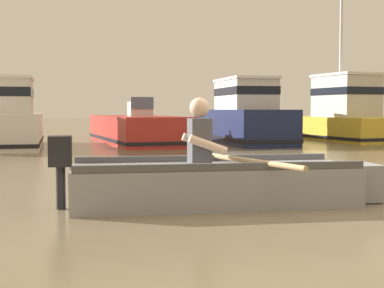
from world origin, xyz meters
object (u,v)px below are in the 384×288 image
(moored_boat_white, at_px, (5,121))
(moored_boat_navy, at_px, (241,118))
(rowboat_with_person, at_px, (219,182))
(moored_boat_yellow, at_px, (341,116))
(moored_boat_red, at_px, (137,130))

(moored_boat_white, height_order, moored_boat_navy, moored_boat_navy)
(rowboat_with_person, distance_m, moored_boat_navy, 12.05)
(rowboat_with_person, relative_size, moored_boat_navy, 0.56)
(moored_boat_yellow, bearing_deg, moored_boat_white, 179.00)
(rowboat_with_person, height_order, moored_boat_white, moored_boat_white)
(rowboat_with_person, relative_size, moored_boat_white, 0.74)
(rowboat_with_person, bearing_deg, moored_boat_yellow, 49.74)
(moored_boat_white, relative_size, moored_boat_yellow, 1.00)
(moored_boat_red, bearing_deg, moored_boat_white, -168.78)
(moored_boat_white, bearing_deg, moored_boat_red, 11.22)
(moored_boat_white, xyz_separation_m, moored_boat_navy, (7.22, 0.04, 0.04))
(rowboat_with_person, height_order, moored_boat_navy, moored_boat_navy)
(rowboat_with_person, bearing_deg, moored_boat_red, 79.75)
(moored_boat_red, height_order, moored_boat_yellow, moored_boat_yellow)
(moored_boat_white, xyz_separation_m, moored_boat_red, (3.97, 0.79, -0.32))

